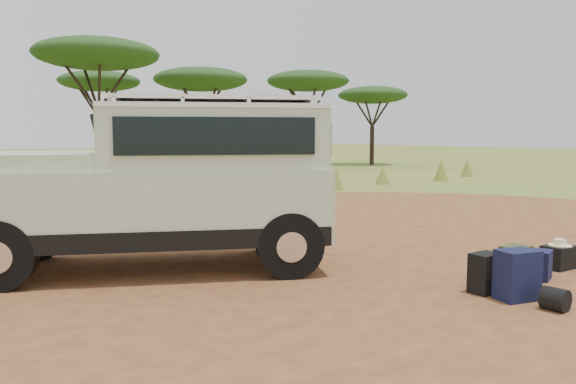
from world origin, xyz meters
TOP-DOWN VIEW (x-y plane):
  - ground at (0.00, 0.00)m, footprint 140.00×140.00m
  - dirt_clearing at (0.00, 0.00)m, footprint 23.00×23.00m
  - grass_fringe at (0.12, 8.67)m, footprint 36.60×1.60m
  - acacia_treeline at (0.75, 19.81)m, footprint 46.70×13.20m
  - safari_vehicle at (-1.16, 1.62)m, footprint 5.48×4.29m
  - backpack_black at (1.33, -2.14)m, footprint 0.40×0.30m
  - backpack_navy at (1.36, -2.55)m, footprint 0.55×0.47m
  - backpack_olive at (1.92, -2.22)m, footprint 0.40×0.29m
  - duffel_navy at (2.51, -2.25)m, footprint 0.43×0.37m
  - hard_case at (3.36, -2.13)m, footprint 0.53×0.40m
  - stuff_sack at (1.31, -3.04)m, footprint 0.27×0.27m
  - safari_hat at (3.36, -2.13)m, footprint 0.34×0.34m

SIDE VIEW (x-z plane):
  - ground at x=0.00m, z-range 0.00..0.00m
  - dirt_clearing at x=0.00m, z-range 0.00..0.01m
  - stuff_sack at x=1.31m, z-range 0.00..0.27m
  - hard_case at x=3.36m, z-range 0.00..0.35m
  - duffel_navy at x=2.51m, z-range 0.00..0.41m
  - backpack_black at x=1.33m, z-range 0.00..0.51m
  - backpack_olive at x=1.92m, z-range 0.00..0.54m
  - backpack_navy at x=1.36m, z-range 0.00..0.62m
  - safari_hat at x=3.36m, z-range 0.34..0.43m
  - grass_fringe at x=0.12m, z-range -0.05..0.85m
  - safari_vehicle at x=-1.16m, z-range -0.04..2.48m
  - acacia_treeline at x=0.75m, z-range 1.74..8.00m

